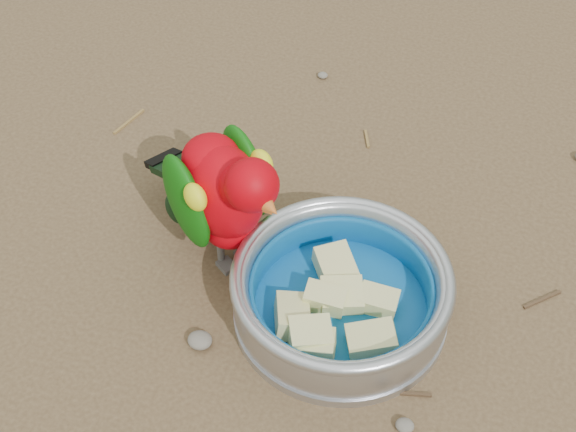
% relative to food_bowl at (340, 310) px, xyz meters
% --- Properties ---
extents(ground, '(60.00, 60.00, 0.00)m').
position_rel_food_bowl_xyz_m(ground, '(-0.03, 0.04, -0.01)').
color(ground, brown).
extents(food_bowl, '(0.21, 0.21, 0.02)m').
position_rel_food_bowl_xyz_m(food_bowl, '(0.00, 0.00, 0.00)').
color(food_bowl, '#B2B2BA').
rests_on(food_bowl, ground).
extents(bowl_wall, '(0.21, 0.21, 0.04)m').
position_rel_food_bowl_xyz_m(bowl_wall, '(0.00, 0.00, 0.03)').
color(bowl_wall, '#B2B2BA').
rests_on(bowl_wall, food_bowl).
extents(fruit_wedges, '(0.13, 0.13, 0.03)m').
position_rel_food_bowl_xyz_m(fruit_wedges, '(0.00, 0.00, 0.02)').
color(fruit_wedges, '#DDD88B').
rests_on(fruit_wedges, food_bowl).
extents(lory_parrot, '(0.21, 0.19, 0.16)m').
position_rel_food_bowl_xyz_m(lory_parrot, '(-0.13, 0.04, 0.07)').
color(lory_parrot, '#B50009').
rests_on(lory_parrot, ground).
extents(ground_debris, '(0.90, 0.80, 0.01)m').
position_rel_food_bowl_xyz_m(ground_debris, '(-0.06, 0.07, -0.01)').
color(ground_debris, olive).
rests_on(ground_debris, ground).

